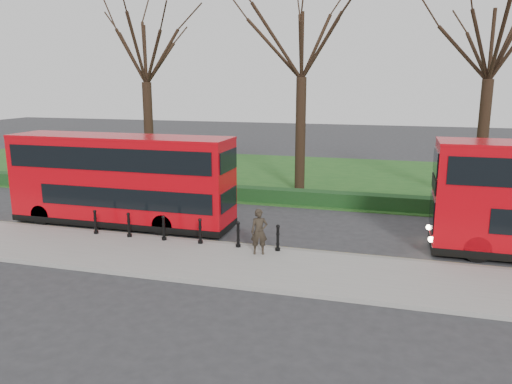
% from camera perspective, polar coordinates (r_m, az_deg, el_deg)
% --- Properties ---
extents(ground, '(120.00, 120.00, 0.00)m').
position_cam_1_polar(ground, '(21.74, -5.37, -5.12)').
color(ground, '#28282B').
rests_on(ground, ground).
extents(pavement, '(60.00, 4.00, 0.15)m').
position_cam_1_polar(pavement, '(19.11, -8.65, -7.49)').
color(pavement, gray).
rests_on(pavement, ground).
extents(kerb, '(60.00, 0.25, 0.16)m').
position_cam_1_polar(kerb, '(20.84, -6.37, -5.71)').
color(kerb, slate).
rests_on(kerb, ground).
extents(grass_verge, '(60.00, 18.00, 0.06)m').
position_cam_1_polar(grass_verge, '(35.71, 3.37, 1.95)').
color(grass_verge, '#1A4918').
rests_on(grass_verge, ground).
extents(hedge, '(60.00, 0.90, 0.80)m').
position_cam_1_polar(hedge, '(27.86, -0.32, -0.27)').
color(hedge, black).
rests_on(hedge, ground).
extents(yellow_line_outer, '(60.00, 0.10, 0.01)m').
position_cam_1_polar(yellow_line_outer, '(21.12, -6.06, -5.65)').
color(yellow_line_outer, yellow).
rests_on(yellow_line_outer, ground).
extents(yellow_line_inner, '(60.00, 0.10, 0.01)m').
position_cam_1_polar(yellow_line_inner, '(21.30, -5.86, -5.49)').
color(yellow_line_inner, yellow).
rests_on(yellow_line_inner, ground).
extents(tree_left, '(7.60, 7.60, 11.87)m').
position_cam_1_polar(tree_left, '(33.24, -12.58, 15.80)').
color(tree_left, black).
rests_on(tree_left, ground).
extents(tree_mid, '(7.94, 7.94, 12.40)m').
position_cam_1_polar(tree_mid, '(29.91, 5.31, 17.18)').
color(tree_mid, black).
rests_on(tree_mid, ground).
extents(tree_right, '(7.79, 7.79, 12.18)m').
position_cam_1_polar(tree_right, '(29.69, 25.41, 15.78)').
color(tree_right, black).
rests_on(tree_right, ground).
extents(bollard_row, '(8.21, 0.15, 1.00)m').
position_cam_1_polar(bollard_row, '(20.61, -8.48, -4.30)').
color(bollard_row, black).
rests_on(bollard_row, pavement).
extents(bus_lead, '(10.48, 2.41, 4.17)m').
position_cam_1_polar(bus_lead, '(23.77, -15.17, 1.25)').
color(bus_lead, '#AE040D').
rests_on(bus_lead, ground).
extents(pedestrian, '(0.74, 0.60, 1.74)m').
position_cam_1_polar(pedestrian, '(18.88, 0.37, -4.56)').
color(pedestrian, black).
rests_on(pedestrian, pavement).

